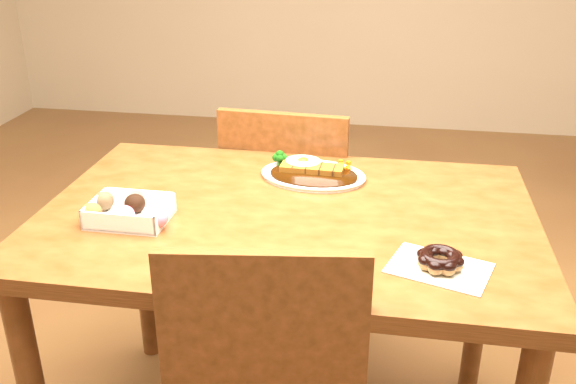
% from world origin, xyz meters
% --- Properties ---
extents(table, '(1.20, 0.80, 0.75)m').
position_xyz_m(table, '(0.00, 0.00, 0.65)').
color(table, '#4C2A0F').
rests_on(table, ground).
extents(chair_far, '(0.45, 0.45, 0.87)m').
position_xyz_m(chair_far, '(-0.08, 0.53, 0.48)').
color(chair_far, '#4C2A0F').
rests_on(chair_far, ground).
extents(katsu_curry_plate, '(0.30, 0.23, 0.06)m').
position_xyz_m(katsu_curry_plate, '(0.03, 0.22, 0.76)').
color(katsu_curry_plate, white).
rests_on(katsu_curry_plate, table).
extents(donut_box, '(0.21, 0.14, 0.05)m').
position_xyz_m(donut_box, '(-0.36, -0.11, 0.78)').
color(donut_box, white).
rests_on(donut_box, table).
extents(pon_de_ring, '(0.23, 0.19, 0.04)m').
position_xyz_m(pon_de_ring, '(0.35, -0.21, 0.77)').
color(pon_de_ring, silver).
rests_on(pon_de_ring, table).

